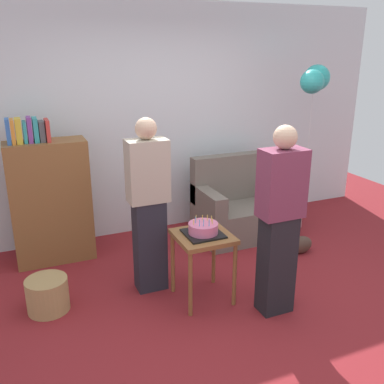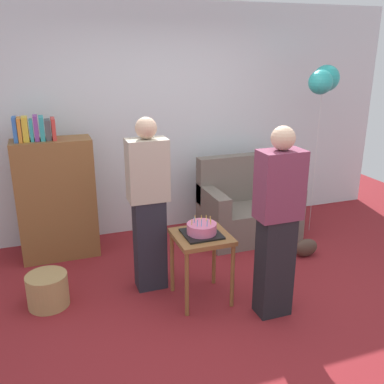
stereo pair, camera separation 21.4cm
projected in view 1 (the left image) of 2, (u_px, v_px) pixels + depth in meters
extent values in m
plane|color=maroon|center=(236.00, 308.00, 3.81)|extent=(8.00, 8.00, 0.00)
cube|color=silver|center=(158.00, 121.00, 5.17)|extent=(6.00, 0.10, 2.70)
cube|color=#6B6056|center=(243.00, 220.00, 5.22)|extent=(1.10, 0.70, 0.40)
cube|color=#6B6056|center=(234.00, 176.00, 5.30)|extent=(1.10, 0.16, 0.56)
cube|color=#6B6056|center=(208.00, 200.00, 4.94)|extent=(0.16, 0.70, 0.24)
cube|color=#6B6056|center=(277.00, 190.00, 5.29)|extent=(0.16, 0.70, 0.24)
cube|color=brown|center=(51.00, 202.00, 4.50)|extent=(0.80, 0.36, 1.30)
cube|color=#3366B7|center=(8.00, 131.00, 4.14)|extent=(0.04, 0.18, 0.24)
cube|color=orange|center=(13.00, 131.00, 4.15)|extent=(0.04, 0.19, 0.24)
cube|color=gold|center=(18.00, 131.00, 4.17)|extent=(0.06, 0.16, 0.24)
cube|color=teal|center=(25.00, 132.00, 4.20)|extent=(0.03, 0.16, 0.21)
cube|color=#7F3D93|center=(30.00, 130.00, 4.21)|extent=(0.04, 0.17, 0.25)
cube|color=teal|center=(35.00, 130.00, 4.23)|extent=(0.05, 0.18, 0.24)
cube|color=#4C4C51|center=(42.00, 131.00, 4.26)|extent=(0.05, 0.17, 0.20)
cube|color=red|center=(47.00, 130.00, 4.27)|extent=(0.04, 0.21, 0.22)
cube|color=brown|center=(203.00, 237.00, 3.77)|extent=(0.48, 0.48, 0.04)
cylinder|color=brown|center=(190.00, 285.00, 3.61)|extent=(0.04, 0.04, 0.60)
cylinder|color=brown|center=(235.00, 275.00, 3.77)|extent=(0.04, 0.04, 0.60)
cylinder|color=brown|center=(173.00, 263.00, 3.98)|extent=(0.04, 0.04, 0.60)
cylinder|color=brown|center=(214.00, 255.00, 4.13)|extent=(0.04, 0.04, 0.60)
cube|color=black|center=(203.00, 234.00, 3.76)|extent=(0.32, 0.32, 0.02)
cylinder|color=#D66B93|center=(203.00, 228.00, 3.75)|extent=(0.26, 0.26, 0.09)
cylinder|color=#F2CC4C|center=(211.00, 219.00, 3.76)|extent=(0.01, 0.01, 0.06)
cylinder|color=#F2CC4C|center=(207.00, 218.00, 3.78)|extent=(0.01, 0.01, 0.05)
cylinder|color=#F2CC4C|center=(202.00, 218.00, 3.79)|extent=(0.01, 0.01, 0.05)
cylinder|color=#F2CC4C|center=(196.00, 218.00, 3.79)|extent=(0.01, 0.01, 0.05)
cylinder|color=#66B2E5|center=(196.00, 220.00, 3.73)|extent=(0.01, 0.01, 0.06)
cylinder|color=#F2CC4C|center=(194.00, 222.00, 3.69)|extent=(0.01, 0.01, 0.05)
cylinder|color=#66B2E5|center=(200.00, 223.00, 3.66)|extent=(0.01, 0.01, 0.06)
cylinder|color=#66B2E5|center=(204.00, 223.00, 3.66)|extent=(0.01, 0.01, 0.06)
cylinder|color=#66B2E5|center=(209.00, 223.00, 3.66)|extent=(0.01, 0.01, 0.06)
cylinder|color=#F2CC4C|center=(212.00, 221.00, 3.71)|extent=(0.01, 0.01, 0.05)
cube|color=#23232D|center=(150.00, 245.00, 4.00)|extent=(0.28, 0.20, 0.88)
cube|color=#B2A893|center=(147.00, 171.00, 3.77)|extent=(0.36, 0.22, 0.56)
sphere|color=#D1A889|center=(146.00, 128.00, 3.65)|extent=(0.19, 0.19, 0.19)
cube|color=black|center=(276.00, 264.00, 3.66)|extent=(0.28, 0.20, 0.88)
cube|color=#75334C|center=(282.00, 184.00, 3.43)|extent=(0.36, 0.22, 0.56)
sphere|color=#D1A889|center=(285.00, 137.00, 3.31)|extent=(0.19, 0.19, 0.19)
cylinder|color=#A88451|center=(48.00, 295.00, 3.74)|extent=(0.36, 0.36, 0.30)
ellipsoid|color=#473328|center=(301.00, 245.00, 4.80)|extent=(0.28, 0.14, 0.20)
cylinder|color=silver|center=(307.00, 161.00, 5.23)|extent=(0.00, 0.00, 1.75)
sphere|color=#2DADA8|center=(317.00, 78.00, 4.99)|extent=(0.30, 0.30, 0.30)
sphere|color=#2DADA8|center=(312.00, 82.00, 4.81)|extent=(0.27, 0.27, 0.27)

